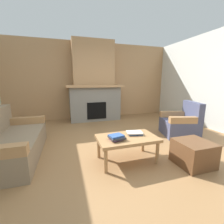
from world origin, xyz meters
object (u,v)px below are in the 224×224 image
(armchair, at_px, (181,124))
(couch, at_px, (10,143))
(fireplace, at_px, (94,87))
(coffee_table, at_px, (127,140))
(ottoman, at_px, (193,153))

(armchair, bearing_deg, couch, -179.28)
(fireplace, relative_size, armchair, 2.87)
(coffee_table, bearing_deg, fireplace, 89.42)
(armchair, relative_size, coffee_table, 0.94)
(fireplace, height_order, coffee_table, fireplace)
(armchair, relative_size, ottoman, 1.81)
(couch, relative_size, armchair, 1.92)
(armchair, height_order, ottoman, armchair)
(couch, distance_m, armchair, 3.73)
(fireplace, xyz_separation_m, couch, (-1.96, -2.33, -0.88))
(coffee_table, xyz_separation_m, ottoman, (0.98, -0.44, -0.18))
(couch, distance_m, ottoman, 3.13)
(coffee_table, bearing_deg, ottoman, -24.40)
(fireplace, relative_size, coffee_table, 2.70)
(couch, xyz_separation_m, armchair, (3.73, 0.05, 0.01))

